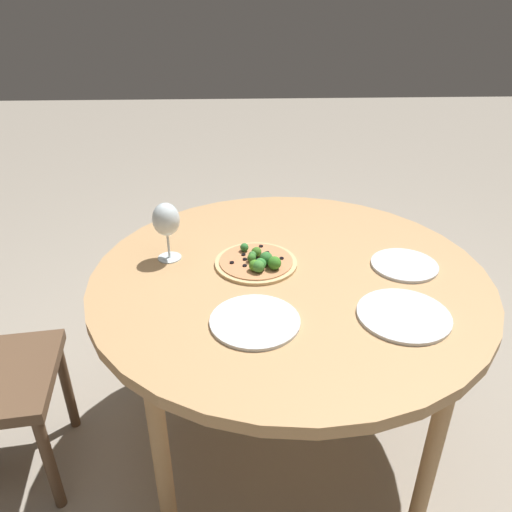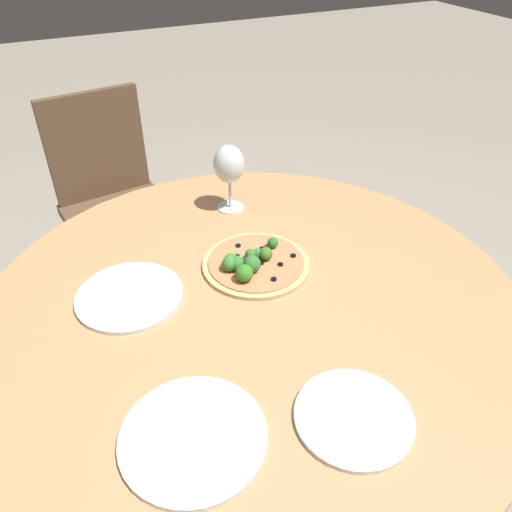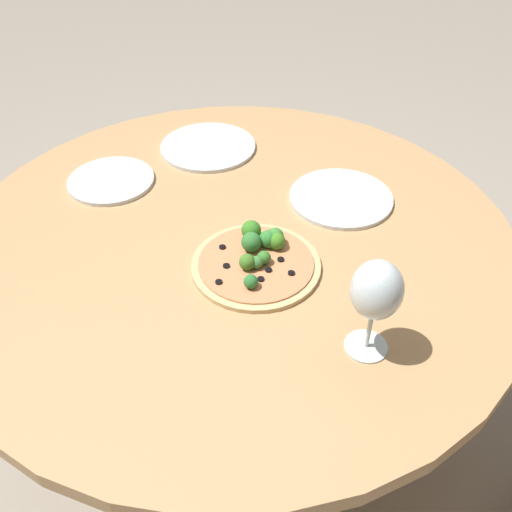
{
  "view_description": "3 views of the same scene",
  "coord_description": "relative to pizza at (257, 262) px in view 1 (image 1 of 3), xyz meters",
  "views": [
    {
      "loc": [
        1.33,
        -0.16,
        1.51
      ],
      "look_at": [
        -0.06,
        -0.1,
        0.74
      ],
      "focal_mm": 35.0,
      "sensor_mm": 36.0,
      "label": 1
    },
    {
      "loc": [
        0.36,
        0.78,
        1.46
      ],
      "look_at": [
        -0.06,
        -0.1,
        0.74
      ],
      "focal_mm": 35.0,
      "sensor_mm": 36.0,
      "label": 2
    },
    {
      "loc": [
        -0.75,
        -0.63,
        1.49
      ],
      "look_at": [
        -0.06,
        -0.1,
        0.74
      ],
      "focal_mm": 40.0,
      "sensor_mm": 36.0,
      "label": 3
    }
  ],
  "objects": [
    {
      "name": "ground_plane",
      "position": [
        0.05,
        0.1,
        -0.72
      ],
      "size": [
        12.0,
        12.0,
        0.0
      ],
      "primitive_type": "plane",
      "color": "gray"
    },
    {
      "name": "plate_side",
      "position": [
        0.02,
        0.47,
        -0.01
      ],
      "size": [
        0.21,
        0.21,
        0.01
      ],
      "color": "silver",
      "rests_on": "dining_table"
    },
    {
      "name": "pizza",
      "position": [
        0.0,
        0.0,
        0.0
      ],
      "size": [
        0.27,
        0.27,
        0.06
      ],
      "color": "tan",
      "rests_on": "dining_table"
    },
    {
      "name": "plate_near",
      "position": [
        0.29,
        0.39,
        -0.01
      ],
      "size": [
        0.25,
        0.25,
        0.01
      ],
      "color": "silver",
      "rests_on": "dining_table"
    },
    {
      "name": "plate_far",
      "position": [
        0.3,
        -0.02,
        -0.01
      ],
      "size": [
        0.24,
        0.24,
        0.01
      ],
      "color": "silver",
      "rests_on": "dining_table"
    },
    {
      "name": "dining_table",
      "position": [
        0.05,
        0.1,
        -0.07
      ],
      "size": [
        1.24,
        1.24,
        0.71
      ],
      "color": "tan",
      "rests_on": "ground_plane"
    },
    {
      "name": "wine_glass",
      "position": [
        -0.06,
        -0.29,
        0.12
      ],
      "size": [
        0.09,
        0.09,
        0.2
      ],
      "color": "silver",
      "rests_on": "dining_table"
    }
  ]
}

